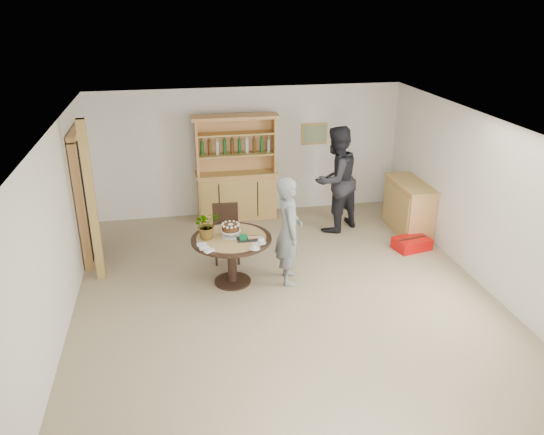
{
  "coord_description": "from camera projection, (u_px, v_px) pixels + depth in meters",
  "views": [
    {
      "loc": [
        -1.46,
        -6.45,
        4.08
      ],
      "look_at": [
        -0.1,
        0.62,
        1.05
      ],
      "focal_mm": 35.0,
      "sensor_mm": 36.0,
      "label": 1
    }
  ],
  "objects": [
    {
      "name": "doorway",
      "position": [
        84.0,
        195.0,
        8.55
      ],
      "size": [
        0.13,
        1.1,
        2.18
      ],
      "color": "black",
      "rests_on": "ground"
    },
    {
      "name": "red_suitcase",
      "position": [
        412.0,
        243.0,
        9.18
      ],
      "size": [
        0.67,
        0.52,
        0.21
      ],
      "rotation": [
        0.0,
        0.0,
        0.22
      ],
      "color": "red",
      "rests_on": "ground"
    },
    {
      "name": "ground",
      "position": [
        287.0,
        300.0,
        7.67
      ],
      "size": [
        7.0,
        7.0,
        0.0
      ],
      "primitive_type": "plane",
      "color": "tan",
      "rests_on": "ground"
    },
    {
      "name": "pine_post",
      "position": [
        92.0,
        203.0,
        7.81
      ],
      "size": [
        0.12,
        0.12,
        2.5
      ],
      "primitive_type": "cube",
      "color": "tan",
      "rests_on": "ground"
    },
    {
      "name": "teen_boy",
      "position": [
        289.0,
        231.0,
        7.89
      ],
      "size": [
        0.46,
        0.65,
        1.68
      ],
      "primitive_type": "imported",
      "rotation": [
        0.0,
        0.0,
        1.47
      ],
      "color": "slate",
      "rests_on": "ground"
    },
    {
      "name": "flower_vase",
      "position": [
        207.0,
        225.0,
        7.76
      ],
      "size": [
        0.47,
        0.44,
        0.42
      ],
      "primitive_type": "imported",
      "rotation": [
        0.0,
        0.0,
        0.35
      ],
      "color": "#3F7233",
      "rests_on": "dining_table"
    },
    {
      "name": "dining_chair",
      "position": [
        226.0,
        229.0,
        8.7
      ],
      "size": [
        0.45,
        0.45,
        0.95
      ],
      "rotation": [
        0.0,
        0.0,
        -0.07
      ],
      "color": "black",
      "rests_on": "ground"
    },
    {
      "name": "hutch",
      "position": [
        236.0,
        184.0,
        10.29
      ],
      "size": [
        1.62,
        0.54,
        2.04
      ],
      "color": "tan",
      "rests_on": "ground"
    },
    {
      "name": "birthday_cake",
      "position": [
        231.0,
        228.0,
        7.86
      ],
      "size": [
        0.3,
        0.3,
        0.2
      ],
      "color": "white",
      "rests_on": "dining_table"
    },
    {
      "name": "room_shell",
      "position": [
        288.0,
        186.0,
        7.01
      ],
      "size": [
        6.04,
        7.04,
        2.52
      ],
      "color": "white",
      "rests_on": "ground"
    },
    {
      "name": "dining_table",
      "position": [
        232.0,
        247.0,
        7.92
      ],
      "size": [
        1.2,
        1.2,
        0.76
      ],
      "color": "black",
      "rests_on": "ground"
    },
    {
      "name": "adult_person",
      "position": [
        336.0,
        179.0,
        9.63
      ],
      "size": [
        1.2,
        1.12,
        1.96
      ],
      "primitive_type": "imported",
      "rotation": [
        0.0,
        0.0,
        3.67
      ],
      "color": "black",
      "rests_on": "ground"
    },
    {
      "name": "coffee_cup_a",
      "position": [
        261.0,
        241.0,
        7.66
      ],
      "size": [
        0.15,
        0.15,
        0.09
      ],
      "color": "silver",
      "rests_on": "dining_table"
    },
    {
      "name": "gift_tray",
      "position": [
        247.0,
        238.0,
        7.77
      ],
      "size": [
        0.3,
        0.2,
        0.08
      ],
      "color": "black",
      "rests_on": "dining_table"
    },
    {
      "name": "coffee_cup_b",
      "position": [
        255.0,
        247.0,
        7.49
      ],
      "size": [
        0.15,
        0.15,
        0.08
      ],
      "color": "silver",
      "rests_on": "dining_table"
    },
    {
      "name": "sideboard",
      "position": [
        409.0,
        207.0,
        9.78
      ],
      "size": [
        0.54,
        1.26,
        0.94
      ],
      "color": "tan",
      "rests_on": "ground"
    },
    {
      "name": "napkins",
      "position": [
        205.0,
        248.0,
        7.5
      ],
      "size": [
        0.24,
        0.33,
        0.03
      ],
      "color": "white",
      "rests_on": "dining_table"
    }
  ]
}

